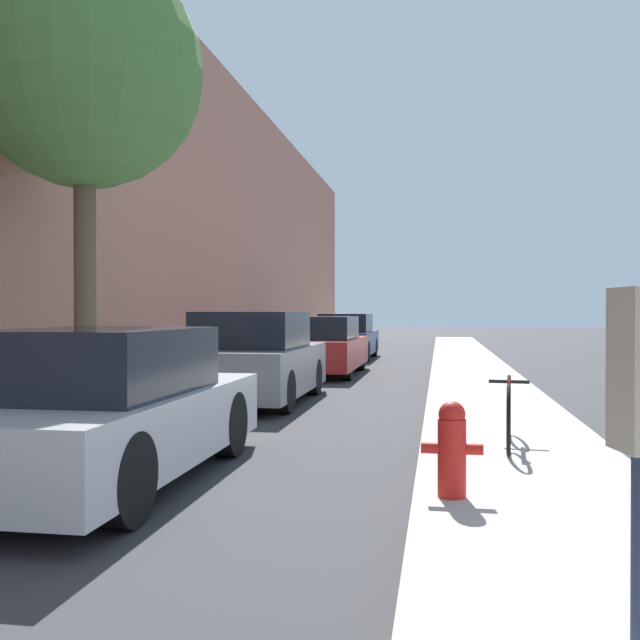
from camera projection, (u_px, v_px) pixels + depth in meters
name	position (u px, v px, depth m)	size (l,w,h in m)	color
ground_plane	(339.00, 384.00, 15.04)	(120.00, 120.00, 0.00)	#333335
sidewalk_left	(207.00, 379.00, 15.52)	(2.00, 52.00, 0.12)	#ADA89E
sidewalk_right	(479.00, 384.00, 14.56)	(2.00, 52.00, 0.12)	#ADA89E
building_facade_left	(148.00, 190.00, 15.70)	(0.70, 52.00, 8.46)	tan
parked_car_silver	(105.00, 410.00, 6.36)	(1.73, 4.07, 1.38)	black
parked_car_grey	(254.00, 360.00, 12.01)	(1.79, 4.00, 1.53)	black
parked_car_red	(320.00, 347.00, 17.40)	(1.90, 4.41, 1.42)	black
parked_car_navy	(347.00, 338.00, 23.32)	(1.74, 4.23, 1.47)	black
street_tree_near	(84.00, 71.00, 9.33)	(3.10, 3.10, 6.15)	brown
fire_hydrant	(452.00, 448.00, 5.42)	(0.47, 0.22, 0.73)	red
bicycle	(509.00, 411.00, 7.49)	(0.44, 1.73, 0.71)	black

